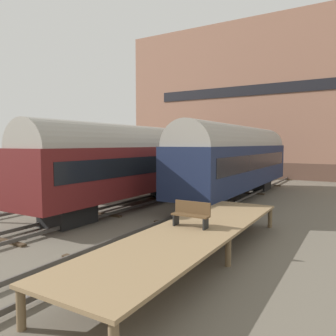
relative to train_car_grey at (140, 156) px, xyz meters
name	(u,v)px	position (x,y,z in m)	size (l,w,h in m)	color
ground_plane	(61,226)	(4.84, -13.50, -2.87)	(200.00, 200.00, 0.00)	#60594C
track_left	(2,213)	(0.00, -13.50, -2.73)	(2.60, 60.00, 0.26)	#4C4742
track_middle	(61,223)	(4.84, -13.50, -2.73)	(2.60, 60.00, 0.26)	#4C4742
track_right	(142,238)	(9.68, -13.50, -2.73)	(2.60, 60.00, 0.26)	#4C4742
train_car_grey	(140,156)	(0.00, 0.00, 0.00)	(3.02, 17.82, 5.07)	black
train_car_maroon	(129,161)	(4.84, -8.04, 0.09)	(2.93, 15.36, 5.21)	black
train_car_navy	(238,158)	(9.68, -1.38, 0.16)	(3.13, 17.19, 5.35)	black
station_platform	(193,232)	(12.44, -14.37, -1.91)	(2.89, 11.93, 1.05)	#8C704C
bench	(191,213)	(12.19, -13.99, -1.34)	(1.40, 0.40, 0.91)	brown
warehouse_building	(258,104)	(5.27, 20.09, 6.46)	(31.48, 12.48, 18.66)	brown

